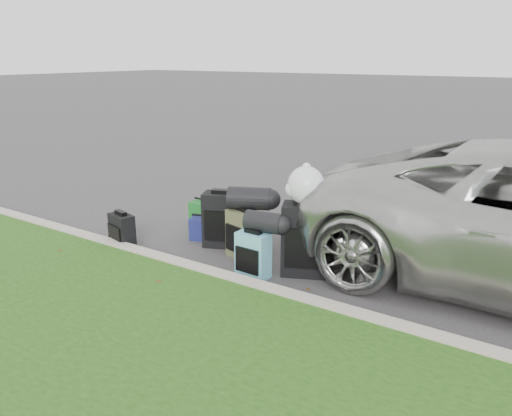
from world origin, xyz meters
The scene contains 12 objects.
ground centered at (0.00, 0.00, 0.00)m, with size 120.00×120.00×0.00m, color #383535.
curb centered at (0.00, -1.00, 0.07)m, with size 120.00×0.18×0.15m, color #9E937F.
suitcase_small_black centered at (-1.58, -0.81, 0.23)m, with size 0.38×0.21×0.47m, color black.
suitcase_large_black_left centered at (-0.50, 0.00, 0.37)m, with size 0.51×0.31×0.74m, color black.
suitcase_olive centered at (-0.02, -0.17, 0.31)m, with size 0.45×0.28×0.62m, color #3C3D25.
suitcase_teal centered at (0.39, -0.61, 0.27)m, with size 0.38×0.23×0.54m, color teal.
suitcase_large_black_right centered at (0.87, -0.20, 0.43)m, with size 0.57×0.34×0.85m, color black.
tote_green centered at (-1.22, 0.46, 0.19)m, with size 0.34×0.27×0.39m, color #176821.
tote_navy centered at (-0.91, 0.03, 0.16)m, with size 0.29×0.23×0.31m, color navy.
duffel_left centered at (-0.02, -0.07, 0.76)m, with size 0.29×0.29×0.53m, color black.
duffel_right centered at (0.47, -0.51, 0.66)m, with size 0.24×0.24×0.43m, color black.
trash_bag centered at (0.83, -0.18, 1.07)m, with size 0.43×0.43×0.43m, color silver.
Camera 1 is at (3.35, -5.09, 2.50)m, focal length 35.00 mm.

